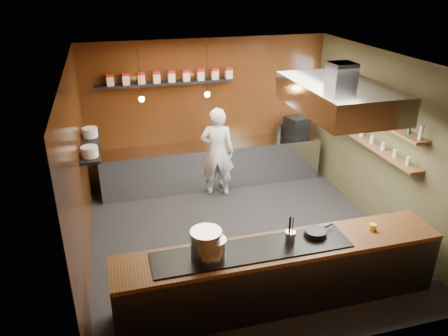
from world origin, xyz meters
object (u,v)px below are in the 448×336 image
object	(u,v)px
stockpot_small	(214,249)
chef	(217,152)
extractor_hood	(339,96)
espresso_machine	(297,127)
stockpot_large	(206,244)

from	to	relation	value
stockpot_small	chef	bearing A→B (deg)	74.95
extractor_hood	chef	distance (m)	2.96
extractor_hood	chef	size ratio (longest dim) A/B	1.10
stockpot_small	espresso_machine	xyz separation A→B (m)	(2.81, 3.86, 0.04)
espresso_machine	chef	world-z (taller)	chef
extractor_hood	stockpot_small	bearing A→B (deg)	-150.45
extractor_hood	stockpot_large	world-z (taller)	extractor_hood
stockpot_large	espresso_machine	world-z (taller)	espresso_machine
stockpot_small	extractor_hood	bearing A→B (deg)	29.55
stockpot_large	stockpot_small	size ratio (longest dim) A/B	1.31
extractor_hood	espresso_machine	bearing A→B (deg)	77.25
stockpot_small	espresso_machine	distance (m)	4.78
extractor_hood	stockpot_large	size ratio (longest dim) A/B	5.11
extractor_hood	stockpot_large	xyz separation A→B (m)	(-2.31, -1.21, -1.38)
extractor_hood	chef	world-z (taller)	extractor_hood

